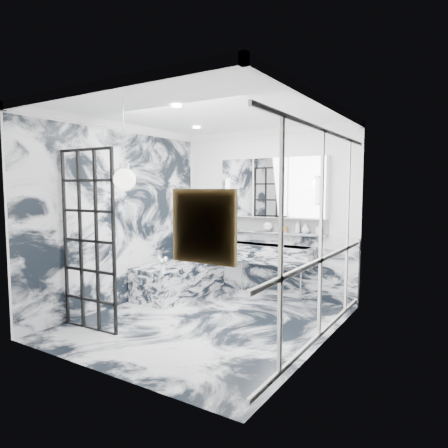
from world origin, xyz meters
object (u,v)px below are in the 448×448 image
Objects in this scene: trough_sink at (267,254)px; mirror_cabinet at (272,188)px; crittall_door at (88,241)px; bathtub at (180,279)px.

trough_sink is 1.10m from mirror_cabinet.
crittall_door is 1.21× the size of mirror_cabinet.
trough_sink is 0.97× the size of bathtub.
mirror_cabinet is at bearing 32.06° from bathtub.
bathtub is at bearing -153.52° from trough_sink.
mirror_cabinet reaches higher than crittall_door.
trough_sink is at bearing 26.48° from bathtub.
mirror_cabinet is 1.15× the size of bathtub.
crittall_door is 2.12m from bathtub.
crittall_door is 1.43× the size of trough_sink.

